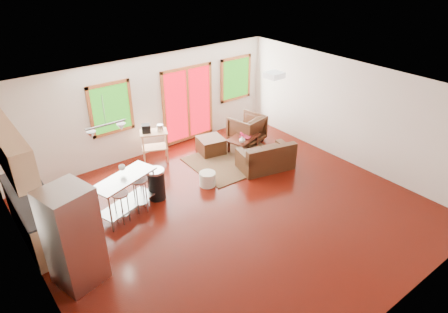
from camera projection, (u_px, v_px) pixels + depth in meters
floor at (233, 212)px, 8.48m from camera, size 7.50×7.00×0.02m
ceiling at (234, 94)px, 7.23m from camera, size 7.50×7.00×0.02m
back_wall at (148, 106)px, 10.29m from camera, size 7.50×0.02×2.60m
left_wall at (34, 233)px, 5.83m from camera, size 0.02×7.00×2.60m
right_wall at (351, 113)px, 9.89m from camera, size 0.02×7.00×2.60m
front_wall at (396, 255)px, 5.42m from camera, size 7.50×0.02×2.60m
window_left at (111, 109)px, 9.62m from camera, size 1.10×0.05×1.30m
french_doors at (188, 104)px, 11.00m from camera, size 1.60×0.05×2.10m
window_right at (236, 79)px, 11.73m from camera, size 1.10×0.05×1.30m
rug at (236, 159)px, 10.47m from camera, size 2.39×1.88×0.02m
loveseat at (266, 158)px, 9.96m from camera, size 1.48×1.05×0.71m
coffee_table at (243, 139)px, 10.86m from camera, size 1.05×0.80×0.37m
armchair at (247, 127)px, 11.26m from camera, size 0.98×0.94×0.87m
ottoman at (211, 145)px, 10.74m from camera, size 0.77×0.77×0.43m
pouf at (207, 179)px, 9.31m from camera, size 0.44×0.44×0.33m
vase at (242, 139)px, 10.44m from camera, size 0.20×0.20×0.28m
book at (244, 134)px, 10.61m from camera, size 0.21×0.10×0.29m
cabinets at (28, 196)px, 7.33m from camera, size 0.64×2.24×2.30m
refrigerator at (73, 237)px, 6.37m from camera, size 0.87×0.85×1.79m
island at (126, 189)px, 8.16m from camera, size 1.47×0.95×0.87m
cup at (122, 167)px, 8.10m from camera, size 0.15×0.13×0.13m
bar_stool_a at (87, 211)px, 7.67m from camera, size 0.38×0.38×0.64m
bar_stool_b at (121, 201)px, 7.94m from camera, size 0.43×0.43×0.69m
bar_stool_c at (140, 187)px, 8.25m from camera, size 0.42×0.42×0.77m
trash_can at (156, 184)px, 8.76m from camera, size 0.47×0.47×0.72m
kitchen_cart at (153, 136)px, 10.11m from camera, size 0.80×0.67×1.04m
ceiling_flush at (274, 75)px, 8.55m from camera, size 0.35×0.35×0.12m
pendant_light at (107, 130)px, 7.59m from camera, size 0.80×0.18×0.79m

